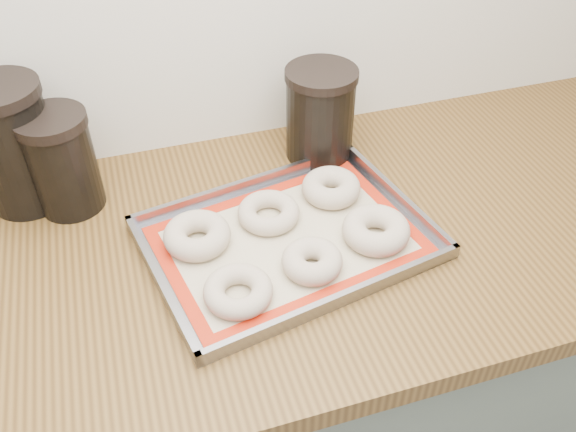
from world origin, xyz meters
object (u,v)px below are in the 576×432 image
object	(u,v)px
bagel_back_left	(197,235)
canister_right	(320,114)
bagel_front_mid	(312,261)
bagel_front_right	(376,230)
bagel_back_right	(331,187)
baking_tray	(288,240)
canister_left	(14,145)
bagel_front_left	(238,291)
bagel_back_mid	(269,213)
canister_mid	(62,162)

from	to	relation	value
bagel_back_left	canister_right	size ratio (longest dim) A/B	0.61
bagel_front_mid	bagel_back_left	world-z (taller)	bagel_back_left
bagel_front_mid	bagel_front_right	bearing A→B (deg)	15.72
bagel_back_right	canister_right	xyz separation A→B (m)	(0.03, 0.14, 0.07)
baking_tray	bagel_back_right	size ratio (longest dim) A/B	4.81
canister_right	bagel_front_mid	bearing A→B (deg)	-111.43
baking_tray	bagel_front_mid	distance (m)	0.08
bagel_front_right	canister_left	size ratio (longest dim) A/B	0.50
canister_left	canister_right	bearing A→B (deg)	-2.61
bagel_front_left	bagel_front_mid	bearing A→B (deg)	11.15
bagel_front_mid	bagel_front_right	distance (m)	0.13
bagel_front_left	bagel_back_mid	distance (m)	0.19
canister_left	bagel_back_mid	bearing A→B (deg)	-25.97
canister_left	canister_mid	distance (m)	0.09
canister_left	canister_mid	world-z (taller)	canister_left
bagel_back_left	bagel_back_right	bearing A→B (deg)	11.70
bagel_front_left	canister_left	world-z (taller)	canister_left
baking_tray	bagel_front_left	xyz separation A→B (m)	(-0.11, -0.10, 0.01)
bagel_back_right	bagel_front_right	bearing A→B (deg)	-76.48
bagel_front_mid	bagel_front_right	xyz separation A→B (m)	(0.13, 0.04, 0.00)
bagel_front_mid	canister_mid	bearing A→B (deg)	141.01
bagel_back_right	canister_mid	distance (m)	0.47
bagel_back_mid	bagel_back_left	bearing A→B (deg)	-169.60
bagel_back_left	canister_right	distance (m)	0.35
baking_tray	bagel_back_right	world-z (taller)	bagel_back_right
bagel_back_left	bagel_back_mid	distance (m)	0.13
bagel_back_right	canister_left	distance (m)	0.56
bagel_front_mid	bagel_back_right	bearing A→B (deg)	60.49
canister_left	canister_mid	xyz separation A→B (m)	(0.07, -0.04, -0.02)
bagel_back_mid	bagel_front_right	bearing A→B (deg)	-32.69
bagel_front_mid	canister_right	distance (m)	0.34
bagel_front_left	bagel_front_right	world-z (taller)	bagel_front_right
bagel_front_mid	canister_right	xyz separation A→B (m)	(0.12, 0.31, 0.07)
canister_mid	bagel_front_left	bearing A→B (deg)	-53.75
bagel_front_right	canister_left	distance (m)	0.64
baking_tray	bagel_front_mid	world-z (taller)	bagel_front_mid
bagel_front_right	bagel_back_right	bearing A→B (deg)	103.52
bagel_front_left	canister_right	xyz separation A→B (m)	(0.25, 0.33, 0.07)
bagel_back_mid	canister_right	size ratio (longest dim) A/B	0.59
canister_mid	canister_right	bearing A→B (deg)	1.93
bagel_back_mid	bagel_back_right	world-z (taller)	bagel_back_right
baking_tray	bagel_front_right	size ratio (longest dim) A/B	4.49
bagel_front_mid	bagel_front_right	size ratio (longest dim) A/B	0.86
bagel_front_left	bagel_front_right	distance (m)	0.26
baking_tray	canister_right	world-z (taller)	canister_right
bagel_back_right	canister_mid	xyz separation A→B (m)	(-0.45, 0.12, 0.07)
bagel_back_left	canister_mid	distance (m)	0.27
bagel_front_mid	bagel_back_left	distance (m)	0.20
baking_tray	bagel_back_right	xyz separation A→B (m)	(0.11, 0.09, 0.02)
bagel_front_right	canister_mid	xyz separation A→B (m)	(-0.48, 0.25, 0.07)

